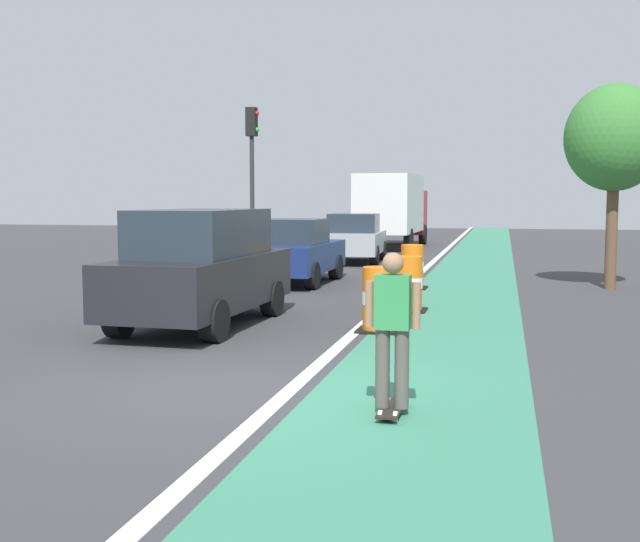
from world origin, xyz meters
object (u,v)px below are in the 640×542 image
(traffic_barrel_front, at_px, (379,300))
(street_tree_sidewalk, at_px, (615,139))
(skateboarder_on_lane, at_px, (392,328))
(delivery_truck_down_block, at_px, (393,207))
(parked_sedan_third, at_px, (354,239))
(parked_sedan_second, at_px, (294,252))
(parked_suv_nearest, at_px, (201,267))
(pedestrian_crossing, at_px, (239,247))
(traffic_barrel_back, at_px, (412,267))
(traffic_barrel_mid, at_px, (408,284))
(traffic_light_corner, at_px, (252,158))

(traffic_barrel_front, relative_size, street_tree_sidewalk, 0.22)
(traffic_barrel_front, bearing_deg, skateboarder_on_lane, -79.68)
(skateboarder_on_lane, xyz_separation_m, traffic_barrel_front, (-0.92, 5.04, -0.38))
(delivery_truck_down_block, bearing_deg, parked_sedan_third, -91.12)
(delivery_truck_down_block, bearing_deg, parked_sedan_second, -91.78)
(traffic_barrel_front, height_order, street_tree_sidewalk, street_tree_sidewalk)
(skateboarder_on_lane, xyz_separation_m, delivery_truck_down_block, (-3.77, 27.30, 0.94))
(parked_sedan_third, bearing_deg, delivery_truck_down_block, 88.88)
(parked_suv_nearest, distance_m, delivery_truck_down_block, 22.41)
(parked_sedan_third, xyz_separation_m, delivery_truck_down_block, (0.16, 8.42, 1.01))
(delivery_truck_down_block, relative_size, pedestrian_crossing, 4.75)
(traffic_barrel_back, bearing_deg, delivery_truck_down_block, 99.60)
(parked_suv_nearest, height_order, street_tree_sidewalk, street_tree_sidewalk)
(parked_sedan_second, height_order, traffic_barrel_mid, parked_sedan_second)
(parked_sedan_second, height_order, traffic_barrel_back, parked_sedan_second)
(traffic_barrel_mid, bearing_deg, traffic_light_corner, 124.73)
(parked_suv_nearest, xyz_separation_m, delivery_truck_down_block, (0.26, 22.39, 0.81))
(parked_suv_nearest, distance_m, pedestrian_crossing, 8.44)
(skateboarder_on_lane, relative_size, parked_suv_nearest, 0.36)
(traffic_barrel_back, distance_m, traffic_light_corner, 8.04)
(traffic_barrel_mid, bearing_deg, parked_sedan_third, 105.81)
(traffic_barrel_front, bearing_deg, street_tree_sidewalk, 58.47)
(parked_suv_nearest, relative_size, traffic_barrel_back, 4.27)
(traffic_light_corner, bearing_deg, pedestrian_crossing, -78.89)
(parked_sedan_second, xyz_separation_m, traffic_barrel_back, (3.16, -0.45, -0.30))
(parked_sedan_third, height_order, traffic_barrel_mid, parked_sedan_third)
(parked_sedan_second, bearing_deg, delivery_truck_down_block, 88.22)
(parked_sedan_second, relative_size, parked_sedan_third, 0.99)
(delivery_truck_down_block, bearing_deg, skateboarder_on_lane, -82.13)
(traffic_light_corner, bearing_deg, skateboarder_on_lane, -67.38)
(parked_sedan_second, xyz_separation_m, traffic_barrel_front, (3.33, -6.87, -0.30))
(parked_sedan_third, relative_size, street_tree_sidewalk, 0.84)
(parked_suv_nearest, height_order, traffic_light_corner, traffic_light_corner)
(parked_sedan_second, bearing_deg, traffic_barrel_back, -8.18)
(parked_sedan_second, xyz_separation_m, delivery_truck_down_block, (0.48, 15.39, 1.01))
(parked_suv_nearest, bearing_deg, traffic_light_corner, 103.60)
(traffic_barrel_mid, distance_m, traffic_barrel_back, 3.92)
(parked_sedan_second, height_order, traffic_light_corner, traffic_light_corner)
(traffic_barrel_front, height_order, delivery_truck_down_block, delivery_truck_down_block)
(traffic_barrel_front, bearing_deg, traffic_light_corner, 117.56)
(skateboarder_on_lane, xyz_separation_m, traffic_barrel_back, (-1.09, 11.46, -0.38))
(traffic_barrel_mid, relative_size, pedestrian_crossing, 0.68)
(parked_sedan_second, relative_size, traffic_barrel_mid, 3.80)
(skateboarder_on_lane, bearing_deg, traffic_barrel_mid, 95.51)
(parked_sedan_second, bearing_deg, parked_suv_nearest, -88.24)
(parked_suv_nearest, relative_size, parked_sedan_third, 1.11)
(skateboarder_on_lane, distance_m, parked_sedan_second, 12.65)
(traffic_barrel_back, relative_size, street_tree_sidewalk, 0.22)
(skateboarder_on_lane, relative_size, street_tree_sidewalk, 0.34)
(skateboarder_on_lane, relative_size, parked_sedan_third, 0.40)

